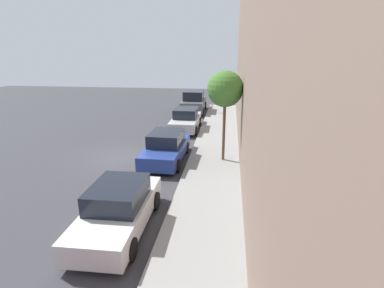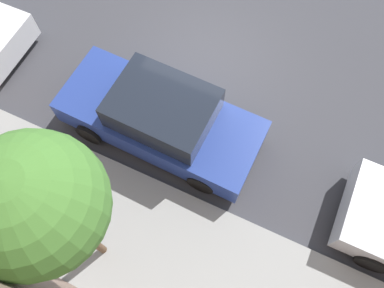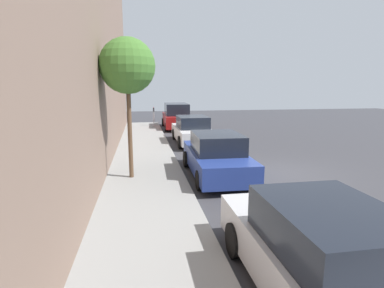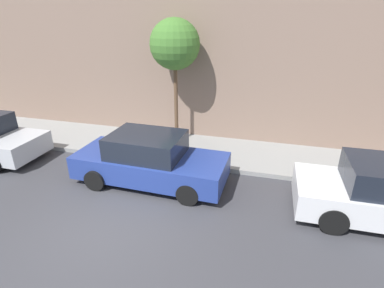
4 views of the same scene
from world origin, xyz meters
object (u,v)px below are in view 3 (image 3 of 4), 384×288
at_px(parked_sedan_fourth, 324,258).
at_px(parking_meter_near, 154,114).
at_px(street_tree, 127,67).
at_px(parked_minivan_nearest, 176,116).
at_px(parked_sedan_third, 216,156).
at_px(parked_sedan_second, 192,131).

relative_size(parked_sedan_fourth, parking_meter_near, 3.12).
bearing_deg(parked_sedan_fourth, street_tree, -65.63).
bearing_deg(parked_minivan_nearest, parking_meter_near, -22.89).
xyz_separation_m(parked_minivan_nearest, parking_meter_near, (1.70, -0.72, 0.11)).
height_order(parked_sedan_third, parking_meter_near, parking_meter_near).
distance_m(parked_sedan_fourth, street_tree, 7.62).
bearing_deg(parked_sedan_fourth, parked_sedan_third, -90.61).
relative_size(parked_minivan_nearest, street_tree, 1.10).
bearing_deg(parking_meter_near, parked_sedan_second, 104.36).
relative_size(parked_sedan_second, street_tree, 1.00).
height_order(parked_sedan_third, street_tree, street_tree).
relative_size(parked_sedan_fourth, street_tree, 1.00).
relative_size(parked_minivan_nearest, parked_sedan_third, 1.09).
xyz_separation_m(parked_minivan_nearest, parked_sedan_third, (0.08, 12.79, -0.20)).
bearing_deg(parked_sedan_second, parked_sedan_third, 88.05).
xyz_separation_m(parked_sedan_second, parking_meter_near, (1.83, -7.15, 0.31)).
distance_m(parked_minivan_nearest, street_tree, 13.57).
xyz_separation_m(parked_minivan_nearest, street_tree, (3.04, 12.92, 2.83)).
height_order(parked_sedan_fourth, parking_meter_near, parking_meter_near).
bearing_deg(parked_sedan_third, parked_minivan_nearest, -90.36).
xyz_separation_m(parked_sedan_third, parking_meter_near, (1.62, -13.51, 0.31)).
height_order(parked_sedan_second, parked_sedan_fourth, same).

